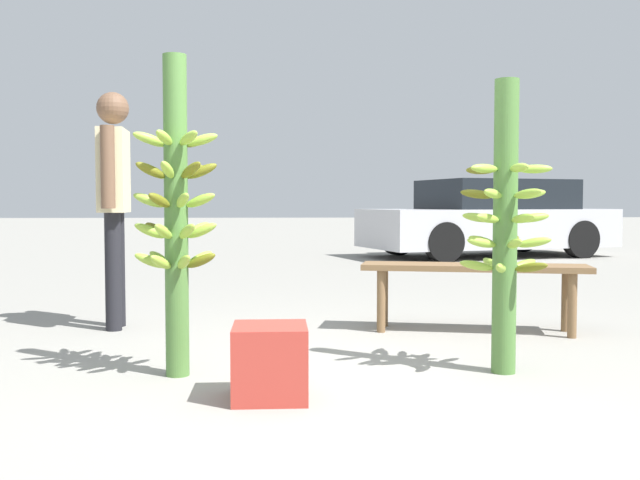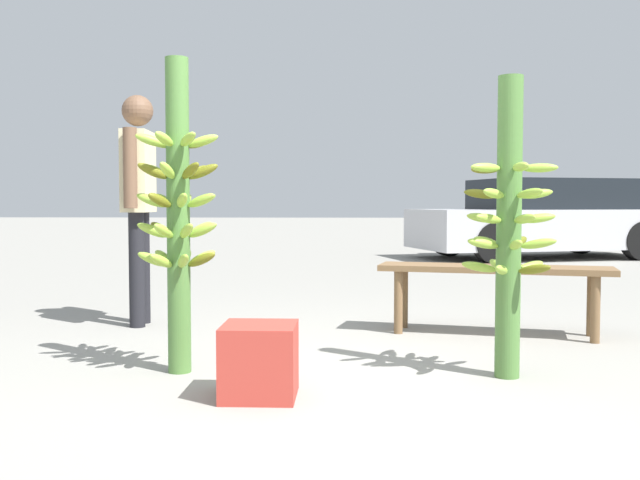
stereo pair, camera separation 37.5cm
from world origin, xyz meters
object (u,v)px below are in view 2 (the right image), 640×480
object	(u,v)px
vendor_person	(139,187)
produce_crate	(259,361)
parked_car	(543,220)
banana_stalk_left	(178,211)
banana_stalk_center	(509,225)
market_bench	(494,276)

from	to	relation	value
vendor_person	produce_crate	world-z (taller)	vendor_person
parked_car	vendor_person	bearing A→B (deg)	128.24
parked_car	produce_crate	bearing A→B (deg)	140.94
banana_stalk_left	banana_stalk_center	world-z (taller)	banana_stalk_left
parked_car	banana_stalk_center	bearing A→B (deg)	147.54
vendor_person	produce_crate	size ratio (longest dim) A/B	4.95
produce_crate	market_bench	bearing A→B (deg)	49.15
banana_stalk_center	vendor_person	world-z (taller)	vendor_person
market_bench	parked_car	size ratio (longest dim) A/B	0.36
market_bench	produce_crate	bearing A→B (deg)	-117.87
market_bench	parked_car	bearing A→B (deg)	85.42
market_bench	produce_crate	distance (m)	2.16
market_bench	produce_crate	xyz separation A→B (m)	(-1.40, -1.62, -0.23)
banana_stalk_left	market_bench	distance (m)	2.26
banana_stalk_center	parked_car	world-z (taller)	banana_stalk_center
banana_stalk_left	produce_crate	bearing A→B (deg)	-44.08
banana_stalk_center	produce_crate	xyz separation A→B (m)	(-1.23, -0.43, -0.62)
vendor_person	market_bench	xyz separation A→B (m)	(2.53, -0.29, -0.61)
vendor_person	banana_stalk_left	bearing A→B (deg)	20.08
produce_crate	vendor_person	bearing A→B (deg)	120.49
vendor_person	parked_car	bearing A→B (deg)	140.62
banana_stalk_center	produce_crate	world-z (taller)	banana_stalk_center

